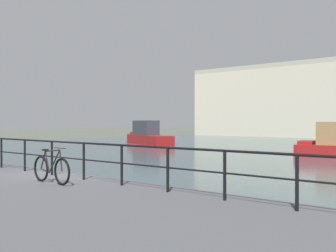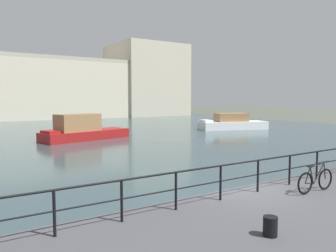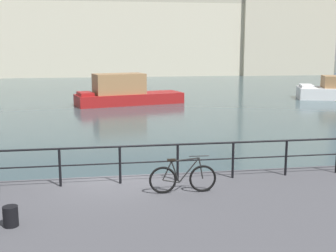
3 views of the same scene
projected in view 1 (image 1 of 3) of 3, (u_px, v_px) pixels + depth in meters
ground_plane at (71, 197)px, 14.12m from camera, size 240.00×240.00×0.00m
moored_white_yacht at (148, 135)px, 46.86m from camera, size 8.61×5.14×2.56m
quay_railing at (38, 150)px, 14.05m from camera, size 24.41×0.07×1.08m
parked_bicycle at (51, 169)px, 11.69m from camera, size 1.77×0.11×0.98m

